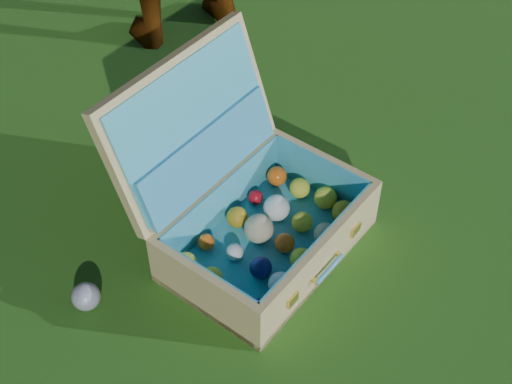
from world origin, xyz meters
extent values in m
plane|color=#215114|center=(0.00, 0.00, 0.00)|extent=(60.00, 60.00, 0.00)
sphere|color=#4570B5|center=(-0.47, -0.08, 0.04)|extent=(0.07, 0.07, 0.07)
cube|color=tan|center=(0.01, -0.13, 0.01)|extent=(0.62, 0.54, 0.02)
cube|color=tan|center=(0.08, -0.28, 0.08)|extent=(0.48, 0.24, 0.16)
cube|color=tan|center=(-0.06, 0.02, 0.08)|extent=(0.48, 0.24, 0.16)
cube|color=tan|center=(-0.22, -0.23, 0.08)|extent=(0.15, 0.29, 0.16)
cube|color=tan|center=(0.24, -0.02, 0.08)|extent=(0.15, 0.29, 0.16)
cube|color=teal|center=(0.01, -0.13, 0.02)|extent=(0.57, 0.48, 0.01)
cube|color=teal|center=(0.08, -0.27, 0.09)|extent=(0.44, 0.21, 0.14)
cube|color=teal|center=(-0.05, 0.01, 0.09)|extent=(0.44, 0.21, 0.14)
cube|color=teal|center=(-0.21, -0.23, 0.09)|extent=(0.14, 0.28, 0.14)
cube|color=teal|center=(0.23, -0.03, 0.09)|extent=(0.14, 0.28, 0.14)
cube|color=tan|center=(-0.09, 0.10, 0.32)|extent=(0.53, 0.35, 0.34)
cube|color=teal|center=(-0.09, 0.08, 0.32)|extent=(0.48, 0.30, 0.29)
cube|color=teal|center=(-0.07, 0.04, 0.23)|extent=(0.45, 0.25, 0.14)
cube|color=#F2C659|center=(-0.04, -0.35, 0.08)|extent=(0.04, 0.02, 0.03)
cube|color=#F2C659|center=(0.21, -0.23, 0.08)|extent=(0.04, 0.02, 0.03)
cylinder|color=teal|center=(0.09, -0.30, 0.07)|extent=(0.11, 0.06, 0.01)
cube|color=#F2C659|center=(0.04, -0.31, 0.07)|extent=(0.02, 0.02, 0.01)
cube|color=#F2C659|center=(0.14, -0.27, 0.07)|extent=(0.02, 0.02, 0.01)
sphere|color=#101750|center=(-0.11, -0.32, 0.05)|extent=(0.05, 0.05, 0.05)
sphere|color=silver|center=(-0.03, -0.28, 0.06)|extent=(0.06, 0.06, 0.06)
sphere|color=yellow|center=(0.05, -0.23, 0.05)|extent=(0.06, 0.06, 0.06)
sphere|color=beige|center=(0.15, -0.19, 0.05)|extent=(0.06, 0.06, 0.06)
sphere|color=#B08517|center=(0.23, -0.15, 0.06)|extent=(0.06, 0.06, 0.06)
sphere|color=#B70E19|center=(-0.15, -0.24, 0.04)|extent=(0.04, 0.04, 0.04)
sphere|color=#101750|center=(-0.05, -0.21, 0.05)|extent=(0.06, 0.06, 0.06)
sphere|color=orange|center=(0.04, -0.16, 0.05)|extent=(0.05, 0.05, 0.05)
sphere|color=yellow|center=(0.12, -0.12, 0.05)|extent=(0.06, 0.06, 0.06)
sphere|color=yellow|center=(0.21, -0.08, 0.06)|extent=(0.06, 0.06, 0.06)
sphere|color=yellow|center=(-0.17, -0.18, 0.05)|extent=(0.05, 0.05, 0.05)
sphere|color=silver|center=(-0.09, -0.13, 0.05)|extent=(0.04, 0.04, 0.04)
sphere|color=beige|center=(0.00, -0.10, 0.06)|extent=(0.08, 0.08, 0.08)
sphere|color=silver|center=(0.08, -0.05, 0.06)|extent=(0.07, 0.07, 0.07)
sphere|color=yellow|center=(0.17, -0.01, 0.05)|extent=(0.06, 0.06, 0.06)
sphere|color=yellow|center=(-0.21, -0.11, 0.05)|extent=(0.06, 0.06, 0.06)
sphere|color=orange|center=(-0.14, -0.06, 0.05)|extent=(0.04, 0.04, 0.04)
sphere|color=#B08517|center=(-0.03, -0.03, 0.05)|extent=(0.06, 0.06, 0.06)
sphere|color=#B70E19|center=(0.05, 0.02, 0.05)|extent=(0.04, 0.04, 0.04)
sphere|color=orange|center=(0.14, 0.06, 0.05)|extent=(0.06, 0.06, 0.06)
camera|label=1|loc=(-0.57, -1.19, 1.46)|focal=50.00mm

